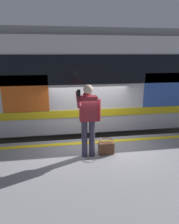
% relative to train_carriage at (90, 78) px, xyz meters
% --- Properties ---
extents(ground_plane, '(25.92, 25.92, 0.00)m').
position_rel_train_carriage_xyz_m(ground_plane, '(0.29, 2.30, -2.60)').
color(ground_plane, '#4C4742').
extents(platform, '(17.28, 5.19, 1.09)m').
position_rel_train_carriage_xyz_m(platform, '(0.29, 4.90, -2.05)').
color(platform, gray).
rests_on(platform, ground).
extents(safety_line, '(16.94, 0.16, 0.01)m').
position_rel_train_carriage_xyz_m(safety_line, '(0.29, 2.60, -1.50)').
color(safety_line, yellow).
rests_on(safety_line, platform).
extents(track_rail_near, '(22.47, 0.08, 0.16)m').
position_rel_train_carriage_xyz_m(track_rail_near, '(0.29, 0.71, -2.52)').
color(track_rail_near, slate).
rests_on(track_rail_near, ground).
extents(track_rail_far, '(22.47, 0.08, 0.16)m').
position_rel_train_carriage_xyz_m(track_rail_far, '(0.29, -0.72, -2.52)').
color(track_rail_far, slate).
rests_on(track_rail_far, ground).
extents(train_carriage, '(12.77, 3.09, 4.11)m').
position_rel_train_carriage_xyz_m(train_carriage, '(0.00, 0.00, 0.00)').
color(train_carriage, silver).
rests_on(train_carriage, ground).
extents(passenger, '(0.57, 0.55, 1.75)m').
position_rel_train_carriage_xyz_m(passenger, '(0.58, 3.34, -0.46)').
color(passenger, '#383347').
rests_on(passenger, platform).
extents(handbag, '(0.38, 0.34, 0.37)m').
position_rel_train_carriage_xyz_m(handbag, '(0.13, 3.30, -1.33)').
color(handbag, '#59331E').
rests_on(handbag, platform).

